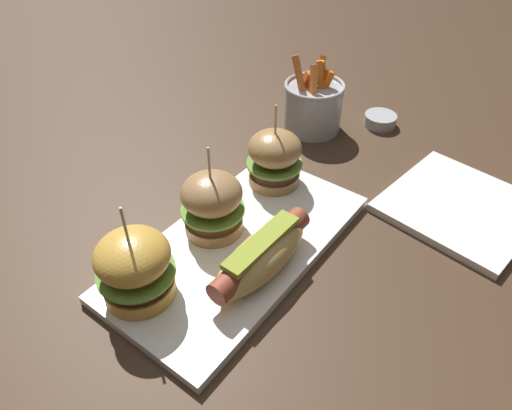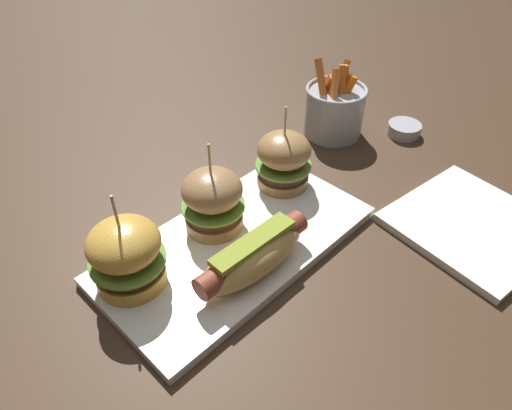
% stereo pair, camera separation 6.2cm
% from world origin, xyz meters
% --- Properties ---
extents(ground_plane, '(3.00, 3.00, 0.00)m').
position_xyz_m(ground_plane, '(0.00, 0.00, 0.00)').
color(ground_plane, '#422D1E').
extents(platter_main, '(0.37, 0.19, 0.01)m').
position_xyz_m(platter_main, '(0.00, 0.00, 0.01)').
color(platter_main, white).
rests_on(platter_main, ground).
extents(hot_dog, '(0.17, 0.06, 0.05)m').
position_xyz_m(hot_dog, '(-0.02, -0.05, 0.04)').
color(hot_dog, tan).
rests_on(hot_dog, platter_main).
extents(slider_left, '(0.09, 0.09, 0.13)m').
position_xyz_m(slider_left, '(-0.14, 0.04, 0.06)').
color(slider_left, gold).
rests_on(slider_left, platter_main).
extents(slider_center, '(0.09, 0.09, 0.13)m').
position_xyz_m(slider_center, '(0.00, 0.04, 0.06)').
color(slider_center, '#A1764C').
rests_on(slider_center, platter_main).
extents(slider_right, '(0.08, 0.08, 0.13)m').
position_xyz_m(slider_right, '(0.14, 0.04, 0.06)').
color(slider_right, '#A37847').
rests_on(slider_right, platter_main).
extents(fries_bucket, '(0.11, 0.11, 0.14)m').
position_xyz_m(fries_bucket, '(0.33, 0.09, 0.05)').
color(fries_bucket, '#A8AAB2').
rests_on(fries_bucket, ground).
extents(sauce_ramekin, '(0.06, 0.06, 0.02)m').
position_xyz_m(sauce_ramekin, '(0.41, -0.01, 0.01)').
color(sauce_ramekin, '#A8AAB2').
rests_on(sauce_ramekin, ground).
extents(side_plate, '(0.22, 0.22, 0.01)m').
position_xyz_m(side_plate, '(0.26, -0.21, 0.01)').
color(side_plate, white).
rests_on(side_plate, ground).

